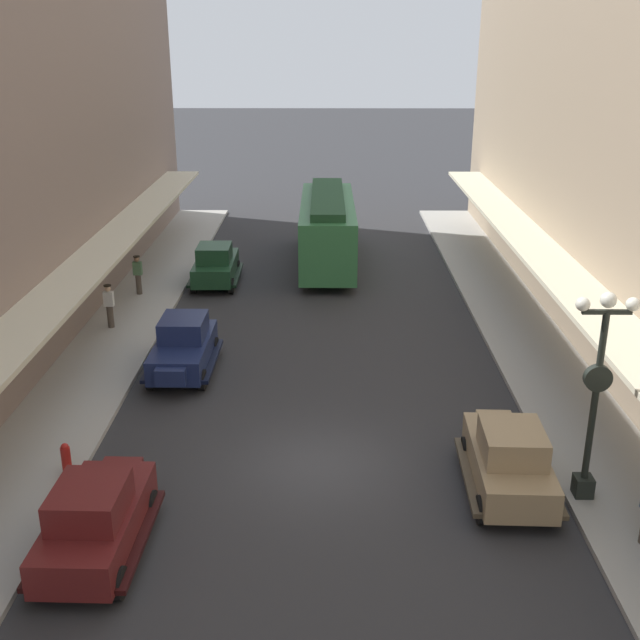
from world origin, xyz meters
The scene contains 12 objects.
ground_plane centered at (0.00, 0.00, 0.00)m, with size 200.00×200.00×0.00m, color #2D2D30.
sidewalk_left centered at (-7.50, 0.00, 0.07)m, with size 3.00×60.00×0.15m, color #A8A59E.
sidewalk_right centered at (7.50, 0.00, 0.07)m, with size 3.00×60.00×0.15m, color #A8A59E.
parked_car_0 centered at (-4.51, 5.87, 0.94)m, with size 2.17×4.27×1.84m.
parked_car_1 centered at (-4.75, 15.41, 0.94)m, with size 2.19×4.28×1.84m.
parked_car_2 centered at (-4.70, -3.78, 0.94)m, with size 2.21×4.29×1.84m.
parked_car_3 centered at (4.66, -1.22, 0.94)m, with size 2.26×4.30×1.84m.
streetcar centered at (0.24, 18.44, 1.90)m, with size 2.57×9.61×3.46m.
lamp_post_with_clock centered at (6.40, -1.59, 2.99)m, with size 1.42×0.44×5.16m.
fire_hydrant centered at (-6.35, -0.68, 0.56)m, with size 0.24×0.24×0.82m.
pedestrian_3 centered at (-7.93, 9.58, 1.01)m, with size 0.36×0.28×1.67m.
pedestrian_4 centered at (-7.77, 13.54, 1.01)m, with size 0.36×0.28×1.67m.
Camera 1 is at (0.22, -17.69, 10.65)m, focal length 43.49 mm.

